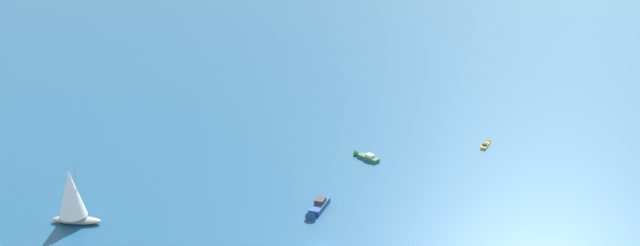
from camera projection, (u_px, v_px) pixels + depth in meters
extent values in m
cube|color=gold|center=(485.00, 146.00, 201.67)|extent=(2.24, 4.23, 0.65)
cone|color=gold|center=(488.00, 142.00, 203.75)|extent=(1.51, 1.32, 1.29)
cube|color=#38383D|center=(485.00, 144.00, 201.21)|extent=(1.35, 1.62, 0.48)
ellipsoid|color=#9E9993|center=(77.00, 220.00, 163.83)|extent=(10.43, 3.81, 1.43)
cylinder|color=#B2B2B7|center=(77.00, 191.00, 161.41)|extent=(0.14, 0.14, 11.74)
cone|color=white|center=(71.00, 193.00, 161.75)|extent=(6.12, 6.12, 9.98)
cube|color=#33704C|center=(369.00, 158.00, 194.08)|extent=(5.71, 4.69, 0.91)
cone|color=#33704C|center=(358.00, 154.00, 196.41)|extent=(2.22, 2.32, 1.82)
cube|color=silver|center=(370.00, 156.00, 193.51)|extent=(2.46, 2.32, 0.68)
cube|color=#23478C|center=(319.00, 206.00, 169.92)|extent=(3.37, 7.64, 1.18)
cone|color=#23478C|center=(312.00, 216.00, 165.94)|extent=(2.60, 2.20, 2.36)
cube|color=#38383D|center=(320.00, 201.00, 170.04)|extent=(2.23, 2.82, 0.89)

